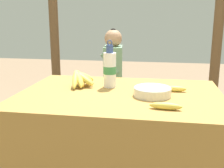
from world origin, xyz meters
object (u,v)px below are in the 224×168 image
at_px(water_bottle, 110,69).
at_px(wooden_bench, 128,94).
at_px(seated_vendor, 109,70).
at_px(support_post_near, 54,20).
at_px(serving_bowl, 152,91).
at_px(banana_bunch_ripe, 81,78).
at_px(loose_banana_side, 175,89).
at_px(loose_banana_front, 166,106).
at_px(support_post_far, 219,20).
at_px(banana_bunch_green, 171,86).

bearing_deg(water_bottle, wooden_bench, 91.47).
xyz_separation_m(seated_vendor, support_post_near, (-0.80, 0.43, 0.55)).
bearing_deg(serving_bowl, seated_vendor, 108.90).
bearing_deg(banana_bunch_ripe, loose_banana_side, -3.77).
bearing_deg(loose_banana_side, wooden_bench, 107.19).
distance_m(serving_bowl, seated_vendor, 1.62).
xyz_separation_m(water_bottle, seated_vendor, (-0.24, 1.35, -0.27)).
relative_size(loose_banana_front, wooden_bench, 0.10).
bearing_deg(water_bottle, support_post_far, 61.35).
bearing_deg(banana_bunch_ripe, seated_vendor, 92.41).
xyz_separation_m(water_bottle, support_post_near, (-1.05, 1.78, 0.28)).
distance_m(banana_bunch_green, support_post_near, 1.71).
bearing_deg(loose_banana_front, banana_bunch_ripe, 144.14).
bearing_deg(loose_banana_front, wooden_bench, 102.10).
relative_size(wooden_bench, banana_bunch_green, 7.47).
distance_m(serving_bowl, loose_banana_side, 0.18).
bearing_deg(banana_bunch_ripe, loose_banana_front, -35.86).
relative_size(banana_bunch_ripe, support_post_near, 0.11).
bearing_deg(wooden_bench, water_bottle, -88.53).
height_order(water_bottle, support_post_far, support_post_far).
bearing_deg(water_bottle, serving_bowl, -31.29).
xyz_separation_m(serving_bowl, wooden_bench, (-0.31, 1.56, -0.47)).
xyz_separation_m(banana_bunch_ripe, loose_banana_front, (0.53, -0.39, -0.04)).
bearing_deg(loose_banana_front, support_post_near, 122.60).
height_order(loose_banana_front, seated_vendor, seated_vendor).
distance_m(loose_banana_front, seated_vendor, 1.85).
bearing_deg(loose_banana_front, seated_vendor, 108.71).
xyz_separation_m(banana_bunch_ripe, loose_banana_side, (0.60, -0.04, -0.04)).
relative_size(water_bottle, loose_banana_side, 2.24).
bearing_deg(seated_vendor, loose_banana_side, 108.16).
height_order(wooden_bench, banana_bunch_green, banana_bunch_green).
distance_m(water_bottle, support_post_far, 2.05).
xyz_separation_m(water_bottle, banana_bunch_green, (0.45, 1.39, -0.44)).
distance_m(loose_banana_front, wooden_bench, 1.88).
height_order(banana_bunch_ripe, support_post_far, support_post_far).
bearing_deg(support_post_near, water_bottle, -59.61).
height_order(seated_vendor, support_post_far, support_post_far).
bearing_deg(loose_banana_front, water_bottle, 131.33).
bearing_deg(support_post_far, banana_bunch_green, -143.28).
bearing_deg(banana_bunch_ripe, support_post_near, 115.60).
bearing_deg(serving_bowl, loose_banana_front, -72.56).
bearing_deg(water_bottle, banana_bunch_green, 72.04).
height_order(serving_bowl, wooden_bench, serving_bowl).
xyz_separation_m(loose_banana_front, seated_vendor, (-0.59, 1.75, -0.17)).
bearing_deg(loose_banana_front, support_post_far, 73.91).
height_order(loose_banana_front, loose_banana_side, same).
bearing_deg(loose_banana_side, banana_bunch_ripe, 176.23).
height_order(banana_bunch_ripe, support_post_near, support_post_near).
bearing_deg(loose_banana_side, support_post_near, 128.46).
relative_size(serving_bowl, seated_vendor, 0.20).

